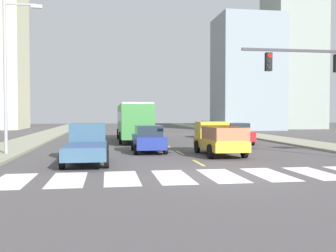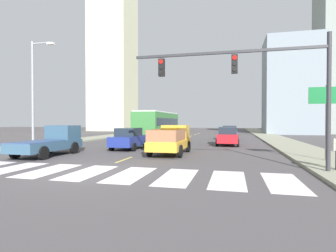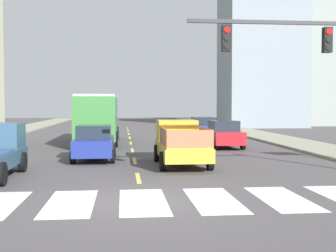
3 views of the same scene
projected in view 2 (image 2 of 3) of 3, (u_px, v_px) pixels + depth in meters
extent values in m
plane|color=#494547|center=(88.00, 172.00, 11.69)|extent=(160.00, 160.00, 0.00)
cube|color=gray|center=(285.00, 143.00, 26.50)|extent=(3.51, 110.00, 0.15)
cube|color=gray|center=(83.00, 139.00, 31.84)|extent=(3.51, 110.00, 0.15)
cube|color=silver|center=(12.00, 169.00, 12.63)|extent=(1.31, 3.49, 0.01)
cube|color=silver|center=(49.00, 170.00, 12.16)|extent=(1.31, 3.49, 0.01)
cube|color=silver|center=(88.00, 172.00, 11.69)|extent=(1.31, 3.49, 0.01)
cube|color=silver|center=(131.00, 175.00, 11.21)|extent=(1.31, 3.49, 0.01)
cube|color=silver|center=(177.00, 177.00, 10.74)|extent=(1.31, 3.49, 0.01)
cube|color=silver|center=(228.00, 179.00, 10.26)|extent=(1.31, 3.49, 0.01)
cube|color=silver|center=(283.00, 182.00, 9.79)|extent=(1.31, 3.49, 0.01)
cube|color=#DAC550|center=(124.00, 160.00, 15.57)|extent=(0.16, 2.40, 0.01)
cube|color=#DAC550|center=(150.00, 151.00, 20.43)|extent=(0.16, 2.40, 0.01)
cube|color=#DAC550|center=(166.00, 145.00, 25.28)|extent=(0.16, 2.40, 0.01)
cube|color=#DAC550|center=(177.00, 141.00, 30.14)|extent=(0.16, 2.40, 0.01)
cube|color=#DAC550|center=(185.00, 138.00, 35.00)|extent=(0.16, 2.40, 0.01)
cube|color=#DAC550|center=(190.00, 136.00, 39.85)|extent=(0.16, 2.40, 0.01)
cube|color=#DAC550|center=(195.00, 135.00, 44.71)|extent=(0.16, 2.40, 0.01)
cube|color=#DAC550|center=(199.00, 133.00, 49.57)|extent=(0.16, 2.40, 0.01)
cube|color=gold|center=(170.00, 144.00, 18.16)|extent=(1.96, 5.20, 0.56)
cube|color=gold|center=(176.00, 132.00, 19.80)|extent=(1.84, 1.60, 1.00)
cube|color=#19232D|center=(177.00, 129.00, 20.23)|extent=(1.72, 0.08, 0.56)
cube|color=gold|center=(167.00, 141.00, 17.24)|extent=(1.84, 3.30, 0.06)
cylinder|color=black|center=(162.00, 146.00, 19.92)|extent=(0.22, 0.80, 0.80)
cylinder|color=black|center=(188.00, 147.00, 19.45)|extent=(0.22, 0.80, 0.80)
cylinder|color=black|center=(150.00, 150.00, 16.89)|extent=(0.22, 0.80, 0.80)
cylinder|color=black|center=(180.00, 151.00, 16.42)|extent=(0.22, 0.80, 0.80)
cube|color=#966141|center=(154.00, 135.00, 17.44)|extent=(0.06, 3.17, 0.70)
cube|color=#966141|center=(181.00, 135.00, 17.02)|extent=(0.06, 3.17, 0.70)
cube|color=#966141|center=(161.00, 136.00, 15.69)|extent=(1.80, 0.06, 0.70)
cube|color=#315068|center=(47.00, 145.00, 17.25)|extent=(1.96, 5.20, 0.56)
cube|color=#315068|center=(63.00, 132.00, 18.88)|extent=(1.84, 1.60, 1.00)
cube|color=#19232D|center=(67.00, 130.00, 19.31)|extent=(1.72, 0.08, 0.56)
cube|color=navy|center=(36.00, 142.00, 16.32)|extent=(1.84, 3.30, 0.06)
cylinder|color=black|center=(50.00, 147.00, 19.00)|extent=(0.22, 0.80, 0.80)
cylinder|color=black|center=(74.00, 148.00, 18.53)|extent=(0.22, 0.80, 0.80)
cylinder|color=black|center=(15.00, 152.00, 15.97)|extent=(0.22, 0.80, 0.80)
cylinder|color=black|center=(43.00, 153.00, 15.50)|extent=(0.22, 0.80, 0.80)
cube|color=#397C3A|center=(158.00, 125.00, 30.76)|extent=(2.50, 10.80, 2.70)
cube|color=#19232D|center=(158.00, 122.00, 30.75)|extent=(2.52, 9.94, 0.80)
cube|color=silver|center=(158.00, 113.00, 30.74)|extent=(2.40, 10.37, 0.12)
cylinder|color=black|center=(156.00, 135.00, 34.33)|extent=(0.22, 1.00, 1.00)
cylinder|color=black|center=(175.00, 135.00, 33.74)|extent=(0.22, 1.00, 1.00)
cylinder|color=black|center=(139.00, 138.00, 28.20)|extent=(0.22, 1.00, 1.00)
cylinder|color=black|center=(162.00, 138.00, 27.60)|extent=(0.22, 1.00, 1.00)
cube|color=navy|center=(129.00, 140.00, 21.46)|extent=(1.80, 4.40, 0.76)
cube|color=#1E2833|center=(129.00, 132.00, 21.30)|extent=(1.58, 2.11, 0.64)
cylinder|color=black|center=(126.00, 144.00, 23.01)|extent=(0.22, 0.64, 0.64)
cylinder|color=black|center=(145.00, 144.00, 22.58)|extent=(0.22, 0.64, 0.64)
cylinder|color=black|center=(112.00, 146.00, 20.36)|extent=(0.22, 0.64, 0.64)
cylinder|color=black|center=(134.00, 147.00, 19.93)|extent=(0.22, 0.64, 0.64)
cube|color=navy|center=(230.00, 134.00, 32.35)|extent=(1.80, 4.40, 0.76)
cube|color=#1E2833|center=(230.00, 128.00, 32.19)|extent=(1.58, 2.11, 0.64)
cylinder|color=black|center=(222.00, 136.00, 33.90)|extent=(0.22, 0.64, 0.64)
cylinder|color=black|center=(237.00, 137.00, 33.47)|extent=(0.22, 0.64, 0.64)
cylinder|color=black|center=(222.00, 138.00, 31.25)|extent=(0.22, 0.64, 0.64)
cylinder|color=black|center=(237.00, 138.00, 30.82)|extent=(0.22, 0.64, 0.64)
cube|color=red|center=(228.00, 138.00, 24.93)|extent=(1.80, 4.40, 0.76)
cube|color=#1E2833|center=(228.00, 130.00, 24.77)|extent=(1.58, 2.11, 0.64)
cylinder|color=black|center=(219.00, 141.00, 26.48)|extent=(0.22, 0.64, 0.64)
cylinder|color=black|center=(237.00, 141.00, 26.05)|extent=(0.22, 0.64, 0.64)
cylinder|color=black|center=(217.00, 143.00, 23.83)|extent=(0.22, 0.64, 0.64)
cylinder|color=black|center=(238.00, 143.00, 23.40)|extent=(0.22, 0.64, 0.64)
cylinder|color=#2D2D33|center=(329.00, 103.00, 11.20)|extent=(0.18, 0.18, 6.00)
cube|color=#2D2D33|center=(225.00, 52.00, 12.17)|extent=(8.57, 0.12, 0.12)
cube|color=black|center=(234.00, 64.00, 12.08)|extent=(0.28, 0.24, 0.84)
cylinder|color=red|center=(235.00, 58.00, 11.95)|extent=(0.20, 0.04, 0.20)
cylinder|color=black|center=(235.00, 63.00, 11.95)|extent=(0.20, 0.04, 0.20)
cylinder|color=black|center=(234.00, 69.00, 11.96)|extent=(0.20, 0.04, 0.20)
cube|color=black|center=(162.00, 68.00, 12.89)|extent=(0.28, 0.24, 0.84)
cylinder|color=red|center=(161.00, 62.00, 12.76)|extent=(0.20, 0.04, 0.20)
cylinder|color=black|center=(161.00, 67.00, 12.76)|extent=(0.20, 0.04, 0.20)
cylinder|color=black|center=(161.00, 73.00, 12.77)|extent=(0.20, 0.04, 0.20)
cylinder|color=slate|center=(327.00, 124.00, 14.34)|extent=(0.12, 0.12, 4.20)
cube|color=#10632C|center=(326.00, 95.00, 14.30)|extent=(1.70, 0.06, 0.90)
cylinder|color=gray|center=(33.00, 95.00, 22.56)|extent=(0.20, 0.20, 9.00)
cube|color=gray|center=(41.00, 43.00, 22.27)|extent=(1.80, 0.10, 0.10)
cube|color=silver|center=(51.00, 44.00, 22.06)|extent=(0.60, 0.28, 0.16)
cylinder|color=beige|center=(334.00, 145.00, 11.47)|extent=(0.09, 0.09, 0.54)
cube|color=gray|center=(292.00, 86.00, 47.18)|extent=(9.30, 8.04, 16.88)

